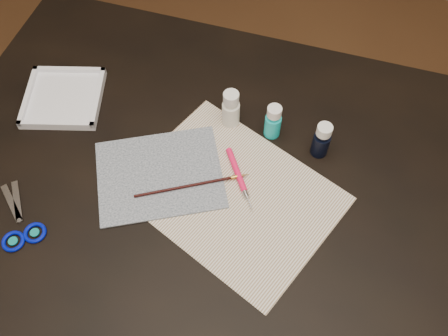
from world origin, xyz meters
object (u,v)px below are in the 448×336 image
(paint_bottle_cyan, at_px, (273,121))
(paper, at_px, (232,194))
(paint_bottle_white, at_px, (231,108))
(paint_bottle_navy, at_px, (322,140))
(palette_tray, at_px, (63,97))
(canvas, at_px, (160,174))
(scissors, at_px, (14,216))

(paint_bottle_cyan, bearing_deg, paper, -102.78)
(paint_bottle_white, bearing_deg, paint_bottle_navy, -6.28)
(paint_bottle_cyan, bearing_deg, palette_tray, -174.28)
(paper, height_order, palette_tray, palette_tray)
(canvas, distance_m, paint_bottle_white, 0.22)
(paper, distance_m, paint_bottle_white, 0.20)
(canvas, relative_size, paint_bottle_cyan, 2.97)
(paint_bottle_cyan, height_order, scissors, paint_bottle_cyan)
(paper, distance_m, paint_bottle_cyan, 0.19)
(paper, bearing_deg, palette_tray, 164.07)
(paint_bottle_navy, bearing_deg, palette_tray, -177.12)
(paint_bottle_cyan, distance_m, palette_tray, 0.50)
(paint_bottle_navy, distance_m, scissors, 0.66)
(paper, bearing_deg, paint_bottle_white, 107.45)
(canvas, distance_m, palette_tray, 0.32)
(paint_bottle_white, xyz_separation_m, paint_bottle_cyan, (0.10, -0.00, -0.00))
(paint_bottle_navy, bearing_deg, paint_bottle_white, 173.72)
(paint_bottle_cyan, bearing_deg, scissors, -141.60)
(canvas, distance_m, scissors, 0.31)
(paint_bottle_cyan, xyz_separation_m, paint_bottle_navy, (0.11, -0.02, 0.00))
(paint_bottle_navy, bearing_deg, scissors, -148.97)
(paint_bottle_white, bearing_deg, palette_tray, -172.29)
(canvas, bearing_deg, scissors, -144.21)
(paper, bearing_deg, canvas, 179.98)
(paint_bottle_white, relative_size, palette_tray, 0.55)
(canvas, height_order, paint_bottle_white, paint_bottle_white)
(scissors, bearing_deg, paper, -115.69)
(scissors, xyz_separation_m, palette_tray, (-0.04, 0.31, 0.01))
(paper, xyz_separation_m, canvas, (-0.16, 0.00, 0.00))
(paper, distance_m, paint_bottle_navy, 0.23)
(paper, distance_m, canvas, 0.16)
(paint_bottle_navy, bearing_deg, paper, -133.64)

